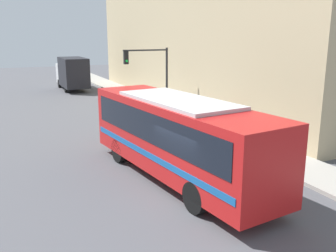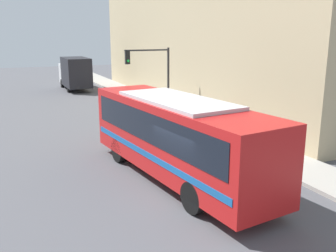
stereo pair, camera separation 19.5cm
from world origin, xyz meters
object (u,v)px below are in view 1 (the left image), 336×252
(delivery_truck, at_px, (72,73))
(pedestrian_near_corner, at_px, (224,116))
(traffic_light_pole, at_px, (151,68))
(city_bus, at_px, (177,133))
(fire_hydrant, at_px, (265,149))

(delivery_truck, xyz_separation_m, pedestrian_near_corner, (4.69, -21.37, -0.84))
(delivery_truck, distance_m, pedestrian_near_corner, 21.89)
(traffic_light_pole, bearing_deg, city_bus, -107.58)
(city_bus, xyz_separation_m, pedestrian_near_corner, (5.80, 5.48, -0.95))
(fire_hydrant, distance_m, traffic_light_pole, 11.52)
(fire_hydrant, bearing_deg, city_bus, -174.92)
(fire_hydrant, relative_size, traffic_light_pole, 0.16)
(delivery_truck, bearing_deg, city_bus, -92.36)
(fire_hydrant, height_order, pedestrian_near_corner, pedestrian_near_corner)
(city_bus, distance_m, pedestrian_near_corner, 8.04)
(delivery_truck, height_order, fire_hydrant, delivery_truck)
(city_bus, relative_size, delivery_truck, 1.52)
(delivery_truck, distance_m, traffic_light_pole, 15.60)
(delivery_truck, distance_m, fire_hydrant, 26.71)
(fire_hydrant, xyz_separation_m, traffic_light_pole, (-1.06, 11.12, 2.81))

